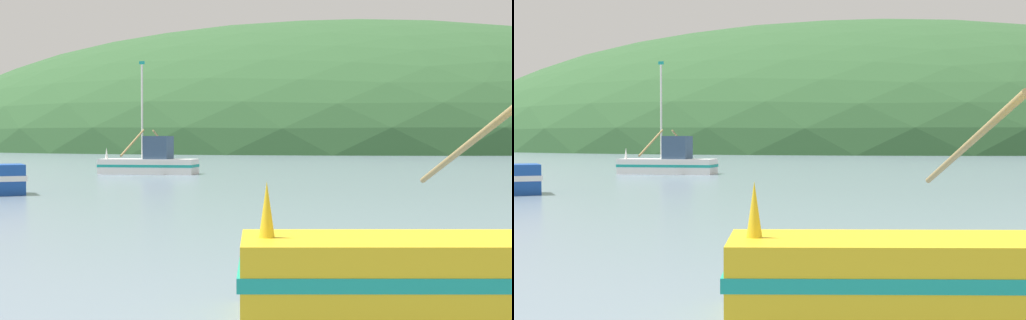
# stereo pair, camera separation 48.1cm
# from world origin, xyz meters

# --- Properties ---
(hill_far_left) EXTENTS (198.63, 158.91, 57.96)m
(hill_far_left) POSITION_xyz_m (-24.15, 178.94, 0.00)
(hill_far_left) COLOR #2D562D
(hill_far_left) RESTS_ON ground
(hill_mid_right) EXTENTS (163.82, 131.06, 51.14)m
(hill_mid_right) POSITION_xyz_m (-98.13, 243.99, 0.00)
(hill_mid_right) COLOR #516B38
(hill_mid_right) RESTS_ON ground
(fishing_boat_white) EXTENTS (6.38, 10.07, 7.21)m
(fishing_boat_white) POSITION_xyz_m (-11.43, 45.45, 0.77)
(fishing_boat_white) COLOR white
(fishing_boat_white) RESTS_ON ground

